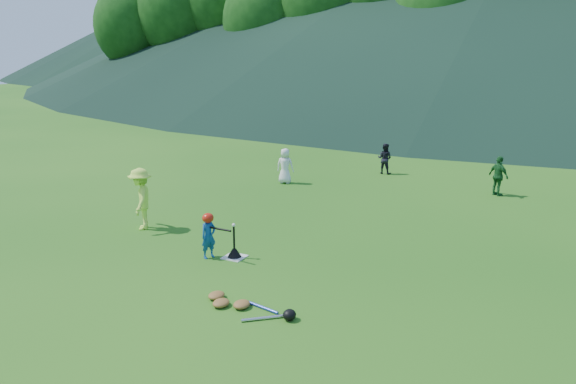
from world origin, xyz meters
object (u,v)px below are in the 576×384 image
at_px(batter_child, 209,236).
at_px(fielder_c, 499,176).
at_px(fielder_a, 285,166).
at_px(equipment_pile, 241,305).
at_px(batting_tee, 234,252).
at_px(adult_coach, 141,199).
at_px(home_plate, 235,257).
at_px(fielder_b, 385,159).

height_order(batter_child, fielder_c, fielder_c).
xyz_separation_m(fielder_a, equipment_pile, (3.73, -8.65, -0.52)).
relative_size(batter_child, equipment_pile, 0.54).
xyz_separation_m(fielder_a, batting_tee, (2.28, -6.65, -0.46)).
relative_size(adult_coach, fielder_c, 1.26).
bearing_deg(equipment_pile, home_plate, 125.71).
bearing_deg(adult_coach, fielder_c, 100.68).
relative_size(batter_child, adult_coach, 0.63).
xyz_separation_m(adult_coach, fielder_c, (7.42, 7.60, -0.16)).
bearing_deg(batting_tee, batter_child, -152.22).
distance_m(fielder_c, batting_tee, 9.29).
height_order(fielder_b, fielder_c, fielder_c).
distance_m(batter_child, fielder_c, 9.73).
distance_m(batter_child, adult_coach, 2.83).
bearing_deg(home_plate, fielder_a, 108.96).
height_order(fielder_b, batting_tee, fielder_b).
bearing_deg(fielder_c, equipment_pile, 110.65).
distance_m(batter_child, fielder_a, 7.14).
height_order(batter_child, fielder_b, fielder_b).
distance_m(fielder_b, batting_tee, 9.65).
xyz_separation_m(home_plate, batter_child, (-0.48, -0.25, 0.48)).
height_order(adult_coach, batting_tee, adult_coach).
height_order(home_plate, equipment_pile, equipment_pile).
bearing_deg(fielder_c, fielder_b, 17.11).
distance_m(batter_child, batting_tee, 0.65).
height_order(adult_coach, fielder_c, adult_coach).
distance_m(adult_coach, fielder_a, 6.08).
bearing_deg(batting_tee, adult_coach, 168.61).
bearing_deg(equipment_pile, fielder_c, 74.55).
bearing_deg(batter_child, batting_tee, -40.80).
bearing_deg(fielder_a, fielder_c, -176.88).
relative_size(adult_coach, fielder_a, 1.31).
height_order(fielder_a, fielder_b, fielder_a).
distance_m(fielder_c, equipment_pile, 10.64).
relative_size(home_plate, fielder_c, 0.37).
xyz_separation_m(adult_coach, fielder_b, (3.35, 9.00, -0.22)).
distance_m(fielder_b, fielder_c, 4.31).
bearing_deg(equipment_pile, batting_tee, 125.71).
xyz_separation_m(fielder_c, equipment_pile, (-2.83, -10.24, -0.55)).
bearing_deg(adult_coach, batting_tee, 43.60).
distance_m(home_plate, batting_tee, 0.12).
xyz_separation_m(batter_child, fielder_b, (0.68, 9.89, 0.06)).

